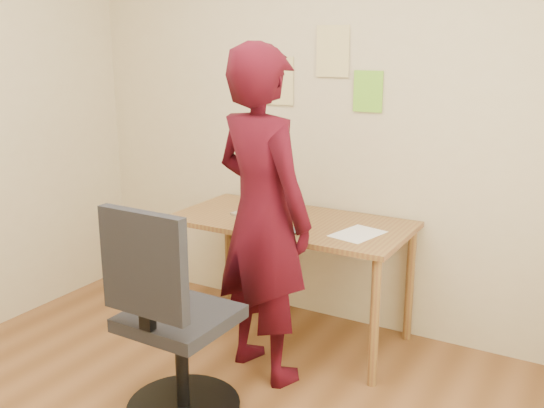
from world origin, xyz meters
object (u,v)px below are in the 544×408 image
Objects in this scene: phone at (294,231)px; office_chair at (171,331)px; desk at (291,234)px; laptop at (266,206)px; person at (262,216)px.

phone is 0.13× the size of office_chair.
phone is (0.13, -0.21, 0.09)m from desk.
office_chair reaches higher than laptop.
phone is 0.08× the size of person.
office_chair is at bearing -73.77° from laptop.
desk is at bearing 125.59° from phone.
laptop is 1.14m from office_chair.
person is (0.07, -0.44, 0.23)m from desk.
office_chair is 0.75m from person.
phone is at bearing -58.36° from desk.
phone is 0.91m from office_chair.
laptop is 2.57× the size of phone.
office_chair is at bearing 95.35° from person.
laptop is 0.33× the size of office_chair.
office_chair reaches higher than phone.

